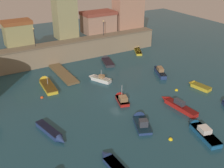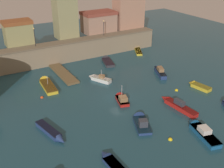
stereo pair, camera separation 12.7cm
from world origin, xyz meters
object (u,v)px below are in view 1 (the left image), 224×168
(moored_boat_3, at_px, (107,61))
(mooring_buoy_0, at_px, (171,140))
(quay_lamp_1, at_px, (103,25))
(moored_boat_12, at_px, (198,86))
(moored_boat_5, at_px, (114,165))
(moored_boat_0, at_px, (121,98))
(moored_boat_10, at_px, (141,120))
(mooring_buoy_2, at_px, (176,91))
(mooring_buoy_1, at_px, (42,98))
(quay_lamp_0, at_px, (34,34))
(moored_boat_7, at_px, (47,84))
(moored_boat_9, at_px, (137,50))
(moored_boat_6, at_px, (99,78))
(moored_boat_13, at_px, (52,133))
(moored_boat_11, at_px, (201,130))
(moored_boat_4, at_px, (159,71))
(moored_boat_1, at_px, (177,105))

(moored_boat_3, distance_m, mooring_buoy_0, 29.46)
(quay_lamp_1, relative_size, moored_boat_12, 0.77)
(quay_lamp_1, bearing_deg, moored_boat_5, -116.97)
(moored_boat_0, xyz_separation_m, moored_boat_3, (6.45, 16.54, -0.08))
(moored_boat_5, bearing_deg, moored_boat_10, -55.35)
(moored_boat_0, bearing_deg, mooring_buoy_2, -84.06)
(moored_boat_12, distance_m, mooring_buoy_1, 27.67)
(moored_boat_12, relative_size, mooring_buoy_2, 7.44)
(quay_lamp_0, xyz_separation_m, mooring_buoy_2, (17.86, -23.67, -7.00))
(moored_boat_7, relative_size, mooring_buoy_1, 13.79)
(quay_lamp_1, distance_m, moored_boat_9, 10.70)
(moored_boat_3, height_order, moored_boat_5, moored_boat_3)
(moored_boat_0, relative_size, moored_boat_6, 0.91)
(moored_boat_5, bearing_deg, mooring_buoy_2, -62.36)
(moored_boat_0, xyz_separation_m, moored_boat_6, (0.39, 8.79, 0.04))
(quay_lamp_1, height_order, mooring_buoy_1, quay_lamp_1)
(moored_boat_3, relative_size, moored_boat_5, 0.91)
(quay_lamp_1, height_order, moored_boat_3, quay_lamp_1)
(moored_boat_0, bearing_deg, moored_boat_12, -85.06)
(moored_boat_3, relative_size, moored_boat_13, 0.95)
(moored_boat_6, relative_size, mooring_buoy_1, 9.26)
(moored_boat_9, relative_size, mooring_buoy_2, 10.23)
(mooring_buoy_0, relative_size, mooring_buoy_2, 0.96)
(moored_boat_3, bearing_deg, moored_boat_6, 157.25)
(moored_boat_11, bearing_deg, moored_boat_0, 32.92)
(moored_boat_0, height_order, moored_boat_4, moored_boat_0)
(quay_lamp_1, bearing_deg, moored_boat_12, -76.56)
(mooring_buoy_1, distance_m, mooring_buoy_2, 23.45)
(quay_lamp_1, distance_m, mooring_buoy_1, 25.30)
(quay_lamp_1, bearing_deg, moored_boat_4, -76.25)
(quay_lamp_1, height_order, mooring_buoy_2, quay_lamp_1)
(moored_boat_0, distance_m, moored_boat_7, 14.71)
(moored_boat_4, bearing_deg, mooring_buoy_0, 168.08)
(quay_lamp_1, relative_size, moored_boat_11, 0.52)
(moored_boat_10, height_order, moored_boat_12, moored_boat_10)
(moored_boat_10, xyz_separation_m, moored_boat_12, (15.56, 4.05, 0.03))
(moored_boat_13, relative_size, mooring_buoy_0, 11.02)
(quay_lamp_0, distance_m, mooring_buoy_1, 16.31)
(mooring_buoy_1, bearing_deg, moored_boat_1, -38.38)
(moored_boat_5, bearing_deg, moored_boat_13, 22.01)
(moored_boat_10, height_order, moored_boat_13, moored_boat_10)
(moored_boat_5, bearing_deg, moored_boat_4, -51.15)
(moored_boat_7, xyz_separation_m, moored_boat_13, (-4.21, -15.06, 0.01))
(moored_boat_3, relative_size, mooring_buoy_2, 10.10)
(moored_boat_12, bearing_deg, moored_boat_3, 12.82)
(moored_boat_13, bearing_deg, mooring_buoy_1, 156.73)
(moored_boat_12, height_order, mooring_buoy_2, moored_boat_12)
(moored_boat_0, bearing_deg, moored_boat_13, 120.27)
(moored_boat_0, xyz_separation_m, moored_boat_12, (14.55, -2.85, -0.06))
(quay_lamp_0, distance_m, quay_lamp_1, 16.12)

